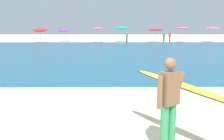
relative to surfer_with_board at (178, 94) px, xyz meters
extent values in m
cube|color=#1E6084|center=(-1.32, 19.01, -0.96)|extent=(120.00, 28.00, 0.14)
cylinder|color=#338E56|center=(-0.28, -0.19, -0.59)|extent=(0.15, 0.15, 0.88)
cylinder|color=#338E56|center=(-0.13, -0.09, -0.59)|extent=(0.15, 0.15, 0.88)
cube|color=brown|center=(-0.21, -0.14, 0.15)|extent=(0.40, 0.37, 0.60)
sphere|color=brown|center=(-0.21, -0.14, 0.59)|extent=(0.22, 0.22, 0.22)
cylinder|color=brown|center=(-0.40, -0.27, 0.10)|extent=(0.10, 0.10, 0.58)
cylinder|color=brown|center=(0.00, 0.03, 0.17)|extent=(0.31, 0.26, 0.51)
ellipsoid|color=yellow|center=(0.21, 0.14, 0.10)|extent=(1.80, 2.48, 0.34)
ellipsoid|color=black|center=(0.21, 0.14, 0.08)|extent=(1.88, 2.59, 0.31)
cylinder|color=beige|center=(-11.55, 34.74, -0.15)|extent=(0.05, 0.05, 1.77)
ellipsoid|color=red|center=(-11.55, 34.74, 0.82)|extent=(2.14, 2.17, 0.69)
cylinder|color=beige|center=(-8.31, 36.60, -0.18)|extent=(0.05, 0.05, 1.70)
ellipsoid|color=purple|center=(-8.31, 36.60, 0.73)|extent=(1.72, 1.74, 0.54)
cylinder|color=beige|center=(-2.93, 34.83, -0.05)|extent=(0.05, 0.05, 1.98)
ellipsoid|color=pink|center=(-2.93, 34.83, 1.01)|extent=(1.74, 1.77, 0.55)
cylinder|color=beige|center=(0.81, 36.52, -0.03)|extent=(0.05, 0.05, 2.02)
ellipsoid|color=#19ADB2|center=(0.81, 36.52, 1.07)|extent=(2.25, 2.27, 0.64)
cylinder|color=beige|center=(5.75, 35.00, -0.11)|extent=(0.05, 0.05, 1.84)
ellipsoid|color=red|center=(5.75, 35.00, 0.87)|extent=(2.22, 2.23, 0.46)
cylinder|color=beige|center=(9.75, 34.85, -0.01)|extent=(0.05, 0.05, 2.05)
ellipsoid|color=pink|center=(9.75, 34.85, 1.07)|extent=(1.93, 1.95, 0.49)
cylinder|color=beige|center=(14.48, 35.28, 0.00)|extent=(0.05, 0.05, 2.07)
ellipsoid|color=pink|center=(14.48, 35.28, 1.10)|extent=(2.16, 2.16, 0.44)
cylinder|color=#383842|center=(6.82, 33.90, -0.61)|extent=(0.20, 0.20, 0.84)
cube|color=#338C4C|center=(6.82, 33.90, 0.08)|extent=(0.32, 0.20, 0.54)
sphere|color=tan|center=(6.82, 33.90, 0.45)|extent=(0.20, 0.20, 0.20)
cylinder|color=#383842|center=(7.82, 34.60, -0.61)|extent=(0.20, 0.20, 0.84)
cube|color=red|center=(7.82, 34.60, 0.08)|extent=(0.32, 0.20, 0.54)
sphere|color=#9E7051|center=(7.82, 34.60, 0.45)|extent=(0.20, 0.20, 0.20)
cylinder|color=#383842|center=(1.33, 33.65, -0.61)|extent=(0.20, 0.20, 0.84)
cube|color=#338C4C|center=(1.33, 33.65, 0.08)|extent=(0.32, 0.20, 0.54)
sphere|color=beige|center=(1.33, 33.65, 0.45)|extent=(0.20, 0.20, 0.20)
camera|label=1|loc=(-1.29, -4.69, 1.22)|focal=41.85mm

